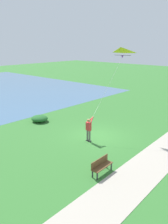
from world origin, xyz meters
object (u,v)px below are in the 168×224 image
at_px(flying_kite, 121,53).
at_px(park_bench_near_walkway, 101,165).
at_px(lakeside_shrub, 40,118).
at_px(person_kite_flyer, 89,128).

height_order(flying_kite, park_bench_near_walkway, flying_kite).
distance_m(flying_kite, lakeside_shrub, 9.45).
bearing_deg(flying_kite, park_bench_near_walkway, 116.38).
distance_m(flying_kite, park_bench_near_walkway, 8.84).
xyz_separation_m(flying_kite, park_bench_near_walkway, (-2.99, 6.02, -5.74)).
bearing_deg(lakeside_shrub, person_kite_flyer, 176.50).
distance_m(person_kite_flyer, park_bench_near_walkway, 4.55).
bearing_deg(lakeside_shrub, park_bench_near_walkway, 161.35).
xyz_separation_m(park_bench_near_walkway, lakeside_shrub, (9.81, -3.31, -0.22)).
xyz_separation_m(person_kite_flyer, lakeside_shrub, (6.36, -0.39, -0.75)).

